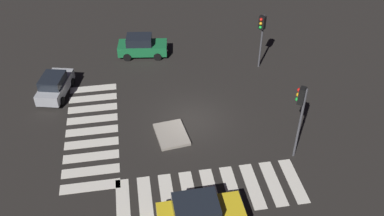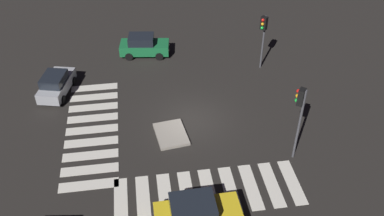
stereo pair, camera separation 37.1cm
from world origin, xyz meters
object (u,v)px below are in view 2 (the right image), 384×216
object	(u,v)px
traffic_island	(171,134)
traffic_light_north	(300,107)
car_green	(144,46)
car_silver	(56,84)
traffic_light_west	(263,30)
car_yellow	(197,214)

from	to	relation	value
traffic_island	traffic_light_north	distance (m)	8.00
car_green	traffic_light_north	bearing A→B (deg)	-50.96
traffic_island	car_silver	bearing A→B (deg)	-127.12
traffic_light_west	traffic_light_north	world-z (taller)	traffic_light_north
car_silver	traffic_light_west	xyz separation A→B (m)	(-1.10, 14.67, 2.42)
traffic_island	traffic_light_north	bearing A→B (deg)	67.25
traffic_island	car_green	bearing A→B (deg)	-173.91
car_yellow	traffic_light_north	bearing A→B (deg)	32.16
car_silver	traffic_light_west	size ratio (longest dim) A/B	0.92
car_silver	traffic_light_north	bearing A→B (deg)	-106.67
traffic_light_west	traffic_light_north	bearing A→B (deg)	43.15
car_green	traffic_light_north	size ratio (longest dim) A/B	0.84
car_silver	traffic_light_north	world-z (taller)	traffic_light_north
car_silver	traffic_light_west	bearing A→B (deg)	-71.58
traffic_island	car_yellow	xyz separation A→B (m)	(6.81, 0.52, 0.80)
car_yellow	car_silver	world-z (taller)	car_yellow
traffic_island	car_green	xyz separation A→B (m)	(-9.85, -1.05, 0.73)
traffic_light_north	traffic_light_west	bearing A→B (deg)	-56.68
traffic_island	traffic_light_west	xyz separation A→B (m)	(-6.61, 7.39, 3.11)
car_yellow	traffic_light_west	xyz separation A→B (m)	(-13.42, 6.88, 2.31)
traffic_island	car_yellow	distance (m)	6.88
car_silver	traffic_light_west	distance (m)	14.91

